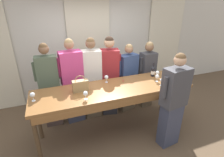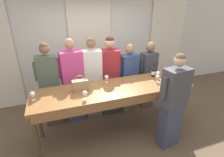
% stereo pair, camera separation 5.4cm
% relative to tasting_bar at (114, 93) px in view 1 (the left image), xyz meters
% --- Properties ---
extents(ground_plane, '(18.00, 18.00, 0.00)m').
position_rel_tasting_bar_xyz_m(ground_plane, '(0.00, 0.02, -0.95)').
color(ground_plane, brown).
extents(wall_back, '(12.00, 0.06, 2.80)m').
position_rel_tasting_bar_xyz_m(wall_back, '(0.00, 1.89, 0.45)').
color(wall_back, beige).
rests_on(wall_back, ground_plane).
extents(curtain_panel_center, '(1.12, 0.03, 2.69)m').
position_rel_tasting_bar_xyz_m(curtain_panel_center, '(0.00, 1.83, 0.40)').
color(curtain_panel_center, beige).
rests_on(curtain_panel_center, ground_plane).
extents(curtain_panel_right, '(1.12, 0.03, 2.69)m').
position_rel_tasting_bar_xyz_m(curtain_panel_right, '(2.37, 1.83, 0.40)').
color(curtain_panel_right, beige).
rests_on(curtain_panel_right, ground_plane).
extents(tasting_bar, '(2.96, 0.83, 1.04)m').
position_rel_tasting_bar_xyz_m(tasting_bar, '(0.00, 0.00, 0.00)').
color(tasting_bar, brown).
rests_on(tasting_bar, ground_plane).
extents(wine_bottle, '(0.09, 0.09, 0.30)m').
position_rel_tasting_bar_xyz_m(wine_bottle, '(0.98, 0.25, 0.20)').
color(wine_bottle, black).
rests_on(wine_bottle, tasting_bar).
extents(handbag, '(0.28, 0.12, 0.30)m').
position_rel_tasting_bar_xyz_m(handbag, '(-0.60, 0.10, 0.20)').
color(handbag, '#997A4C').
rests_on(handbag, tasting_bar).
extents(wine_glass_front_left, '(0.08, 0.08, 0.15)m').
position_rel_tasting_bar_xyz_m(wine_glass_front_left, '(0.89, -0.22, 0.20)').
color(wine_glass_front_left, white).
rests_on(wine_glass_front_left, tasting_bar).
extents(wine_glass_front_mid, '(0.08, 0.08, 0.15)m').
position_rel_tasting_bar_xyz_m(wine_glass_front_mid, '(1.02, 0.14, 0.20)').
color(wine_glass_front_mid, white).
rests_on(wine_glass_front_mid, tasting_bar).
extents(wine_glass_front_right, '(0.08, 0.08, 0.15)m').
position_rel_tasting_bar_xyz_m(wine_glass_front_right, '(-0.58, -0.22, 0.20)').
color(wine_glass_front_right, white).
rests_on(wine_glass_front_right, tasting_bar).
extents(wine_glass_center_left, '(0.08, 0.08, 0.15)m').
position_rel_tasting_bar_xyz_m(wine_glass_center_left, '(-0.05, 0.29, 0.20)').
color(wine_glass_center_left, white).
rests_on(wine_glass_center_left, tasting_bar).
extents(wine_glass_center_mid, '(0.08, 0.08, 0.15)m').
position_rel_tasting_bar_xyz_m(wine_glass_center_mid, '(-1.38, 0.03, 0.20)').
color(wine_glass_center_mid, white).
rests_on(wine_glass_center_mid, tasting_bar).
extents(wine_glass_center_right, '(0.08, 0.08, 0.15)m').
position_rel_tasting_bar_xyz_m(wine_glass_center_right, '(0.91, -0.02, 0.20)').
color(wine_glass_center_right, white).
rests_on(wine_glass_center_right, tasting_bar).
extents(pen, '(0.06, 0.14, 0.01)m').
position_rel_tasting_bar_xyz_m(pen, '(0.29, 0.23, 0.10)').
color(pen, maroon).
rests_on(pen, tasting_bar).
extents(guest_olive_jacket, '(0.52, 0.22, 1.82)m').
position_rel_tasting_bar_xyz_m(guest_olive_jacket, '(-1.12, 0.73, -0.01)').
color(guest_olive_jacket, '#473833').
rests_on(guest_olive_jacket, ground_plane).
extents(guest_pink_top, '(0.56, 0.31, 1.87)m').
position_rel_tasting_bar_xyz_m(guest_pink_top, '(-0.66, 0.73, -0.01)').
color(guest_pink_top, '#383D51').
rests_on(guest_pink_top, ground_plane).
extents(guest_cream_sweater, '(0.52, 0.27, 1.86)m').
position_rel_tasting_bar_xyz_m(guest_cream_sweater, '(-0.23, 0.73, 0.01)').
color(guest_cream_sweater, brown).
rests_on(guest_cream_sweater, ground_plane).
extents(guest_striped_shirt, '(0.52, 0.35, 1.86)m').
position_rel_tasting_bar_xyz_m(guest_striped_shirt, '(0.17, 0.73, 0.01)').
color(guest_striped_shirt, '#28282D').
rests_on(guest_striped_shirt, ground_plane).
extents(guest_navy_coat, '(0.55, 0.32, 1.66)m').
position_rel_tasting_bar_xyz_m(guest_navy_coat, '(0.63, 0.73, -0.10)').
color(guest_navy_coat, brown).
rests_on(guest_navy_coat, ground_plane).
extents(guest_beige_cap, '(0.47, 0.28, 1.67)m').
position_rel_tasting_bar_xyz_m(guest_beige_cap, '(1.15, 0.73, -0.08)').
color(guest_beige_cap, brown).
rests_on(guest_beige_cap, ground_plane).
extents(host_pouring, '(0.55, 0.31, 1.79)m').
position_rel_tasting_bar_xyz_m(host_pouring, '(0.87, -0.62, -0.04)').
color(host_pouring, '#383D51').
rests_on(host_pouring, ground_plane).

